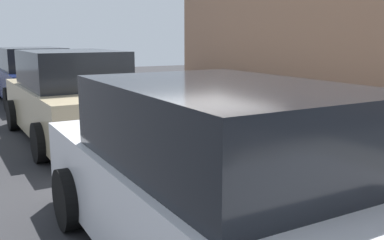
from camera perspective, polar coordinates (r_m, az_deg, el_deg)
name	(u,v)px	position (r m, az deg, el deg)	size (l,w,h in m)	color
ground_plane	(194,145)	(7.94, 0.22, -3.31)	(40.00, 40.00, 0.00)	#28282B
sidewalk_curb	(299,128)	(9.33, 13.93, -1.04)	(18.00, 5.00, 0.14)	#9E9B93
suitcase_black_0	(346,165)	(5.68, 19.65, -5.59)	(0.44, 0.27, 0.59)	black
suitcase_navy_1	(317,148)	(6.01, 16.14, -3.58)	(0.51, 0.24, 1.03)	navy
suitcase_olive_2	(294,138)	(6.42, 13.27, -2.35)	(0.46, 0.26, 0.97)	#59601E
suitcase_red_3	(266,134)	(6.75, 9.70, -1.84)	(0.48, 0.20, 1.00)	red
suitcase_teal_4	(254,131)	(7.22, 8.11, -1.50)	(0.41, 0.28, 0.80)	#0F606B
suitcase_silver_5	(235,120)	(7.58, 5.67, -0.06)	(0.50, 0.20, 1.04)	#9EA0A8
suitcase_maroon_6	(219,115)	(7.99, 3.54, 0.63)	(0.43, 0.23, 0.83)	maroon
suitcase_black_7	(205,112)	(8.40, 1.72, 1.01)	(0.44, 0.28, 1.07)	black
suitcase_navy_8	(198,112)	(8.86, 0.83, 1.10)	(0.40, 0.22, 0.88)	navy
fire_hydrant	(177,100)	(9.58, -2.00, 2.67)	(0.39, 0.21, 0.84)	#99999E
bollard_post	(157,98)	(10.23, -4.65, 2.86)	(0.11, 0.11, 0.76)	brown
parked_car_white_0	(222,186)	(3.60, 4.00, -8.70)	(4.78, 2.14, 1.60)	silver
parked_car_beige_1	(73,98)	(8.65, -15.43, 2.79)	(4.56, 2.17, 1.69)	tan
parked_car_navy_2	(33,77)	(13.88, -20.17, 5.35)	(4.67, 2.19, 1.62)	#141E4C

